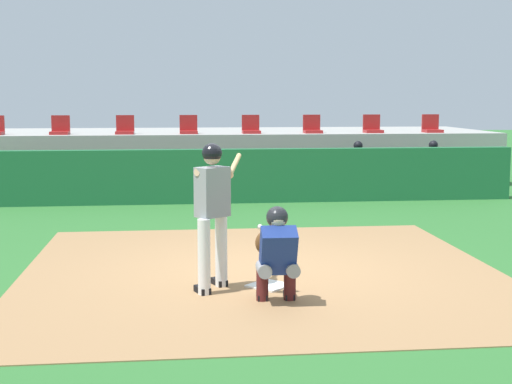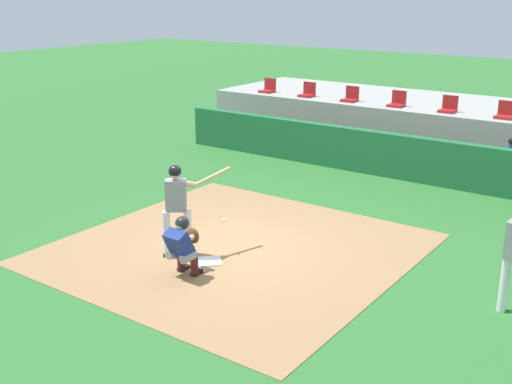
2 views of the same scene
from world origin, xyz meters
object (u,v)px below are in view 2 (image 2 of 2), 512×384
batter_at_plate (178,204)px  catcher_crouched (183,244)px  stadium_seat_2 (351,97)px  stadium_seat_0 (268,88)px  home_plate (209,261)px  dugout_player_0 (509,162)px  stadium_seat_4 (448,107)px  stadium_seat_3 (397,102)px  stadium_seat_5 (505,113)px  stadium_seat_1 (308,93)px

batter_at_plate → catcher_crouched: (0.68, -0.64, -0.43)m
batter_at_plate → stadium_seat_2: (-1.75, 10.25, 0.50)m
catcher_crouched → stadium_seat_0: size_ratio=3.31×
home_plate → catcher_crouched: catcher_crouched is taller
batter_at_plate → stadium_seat_0: (-5.00, 10.25, 0.50)m
catcher_crouched → dugout_player_0: 9.41m
dugout_player_0 → stadium_seat_4: stadium_seat_4 is taller
dugout_player_0 → stadium_seat_3: size_ratio=2.71×
stadium_seat_2 → stadium_seat_3: same height
catcher_crouched → stadium_seat_0: bearing=117.6°
home_plate → dugout_player_0: 8.77m
stadium_seat_4 → batter_at_plate: bearing=-98.3°
catcher_crouched → stadium_seat_5: bearing=77.4°
batter_at_plate → stadium_seat_4: 10.37m
stadium_seat_2 → home_plate: bearing=-76.5°
stadium_seat_1 → stadium_seat_3: same height
stadium_seat_4 → stadium_seat_2: bearing=180.0°
stadium_seat_1 → stadium_seat_5: bearing=0.0°
home_plate → stadium_seat_4: size_ratio=0.92×
stadium_seat_2 → stadium_seat_0: bearing=180.0°
home_plate → stadium_seat_1: 11.06m
stadium_seat_2 → stadium_seat_4: (3.25, 0.00, 0.00)m
stadium_seat_1 → home_plate: bearing=-68.2°
dugout_player_0 → stadium_seat_4: size_ratio=2.71×
dugout_player_0 → stadium_seat_0: 9.15m
catcher_crouched → home_plate: bearing=89.6°
catcher_crouched → stadium_seat_0: stadium_seat_0 is taller
stadium_seat_0 → stadium_seat_3: (4.88, 0.00, 0.00)m
batter_at_plate → stadium_seat_5: size_ratio=3.76×
stadium_seat_0 → stadium_seat_1: 1.62m
catcher_crouched → batter_at_plate: bearing=137.1°
stadium_seat_0 → stadium_seat_5: size_ratio=1.00×
batter_at_plate → stadium_seat_0: bearing=116.0°
stadium_seat_0 → stadium_seat_1: (1.62, 0.00, 0.00)m
dugout_player_0 → stadium_seat_5: (-0.76, 2.03, 0.86)m
stadium_seat_5 → dugout_player_0: bearing=-69.6°
stadium_seat_0 → stadium_seat_4: (6.50, 0.00, 0.00)m
stadium_seat_4 → stadium_seat_5: bearing=0.0°
batter_at_plate → catcher_crouched: 1.03m
catcher_crouched → stadium_seat_3: (-0.81, 10.88, 0.93)m
stadium_seat_3 → stadium_seat_4: 1.62m
batter_at_plate → stadium_seat_5: stadium_seat_5 is taller
home_plate → batter_at_plate: (-0.69, -0.07, 1.01)m
stadium_seat_1 → stadium_seat_3: size_ratio=1.00×
dugout_player_0 → catcher_crouched: bearing=-109.9°
home_plate → stadium_seat_4: stadium_seat_4 is taller
catcher_crouched → stadium_seat_4: bearing=85.7°
stadium_seat_2 → stadium_seat_5: (4.88, 0.00, 0.00)m
stadium_seat_0 → stadium_seat_2: same height
stadium_seat_4 → dugout_player_0: bearing=-40.5°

